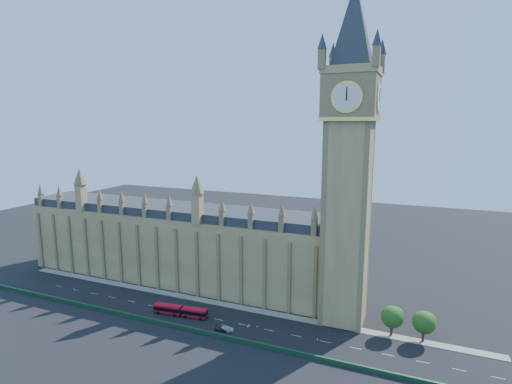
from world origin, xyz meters
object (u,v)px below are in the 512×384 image
at_px(car_silver, 224,329).
at_px(car_white, 227,328).
at_px(red_bus, 180,311).
at_px(car_grey, 222,328).

height_order(car_silver, car_white, car_silver).
bearing_deg(red_bus, car_white, -14.67).
bearing_deg(car_white, car_grey, 114.86).
height_order(car_grey, car_white, car_grey).
bearing_deg(car_grey, car_white, -62.88).
bearing_deg(car_silver, red_bus, 84.11).
distance_m(car_grey, car_silver, 0.50).
relative_size(car_grey, car_silver, 1.07).
bearing_deg(red_bus, car_silver, -17.08).
bearing_deg(car_white, car_silver, 126.56).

